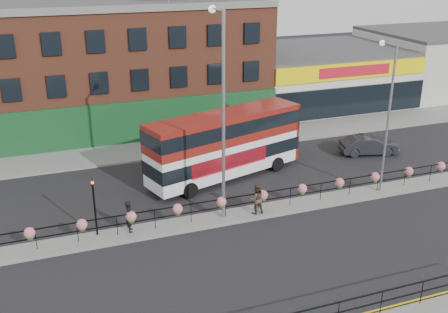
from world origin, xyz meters
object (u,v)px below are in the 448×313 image
object	(u,v)px
pedestrian_a	(130,216)
lamp_column_west	(222,99)
car	(369,145)
pedestrian_b	(256,199)
lamp_column_east	(387,106)
double_decker_bus	(226,139)

from	to	relation	value
pedestrian_a	lamp_column_west	size ratio (longest dim) A/B	0.16
car	pedestrian_a	xyz separation A→B (m)	(-18.64, -5.63, 0.33)
pedestrian_b	lamp_column_west	xyz separation A→B (m)	(-1.86, 0.52, 5.77)
car	pedestrian_a	bearing A→B (deg)	120.48
car	lamp_column_west	distance (m)	15.79
car	lamp_column_east	xyz separation A→B (m)	(-3.20, -5.67, 4.79)
car	lamp_column_west	world-z (taller)	lamp_column_west
pedestrian_a	lamp_column_east	distance (m)	16.08
double_decker_bus	pedestrian_a	bearing A→B (deg)	-144.19
double_decker_bus	car	bearing A→B (deg)	1.86
lamp_column_east	pedestrian_b	bearing A→B (deg)	-177.48
lamp_column_east	car	bearing A→B (deg)	60.57
lamp_column_west	lamp_column_east	distance (m)	10.36
pedestrian_a	lamp_column_west	world-z (taller)	lamp_column_west
double_decker_bus	lamp_column_west	bearing A→B (deg)	-112.38
car	pedestrian_b	distance (m)	13.09
double_decker_bus	pedestrian_a	size ratio (longest dim) A/B	6.36
car	lamp_column_east	bearing A→B (deg)	164.25
double_decker_bus	pedestrian_a	distance (m)	9.15
double_decker_bus	lamp_column_west	size ratio (longest dim) A/B	0.99
pedestrian_a	double_decker_bus	bearing A→B (deg)	-44.75
double_decker_bus	pedestrian_a	world-z (taller)	double_decker_bus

